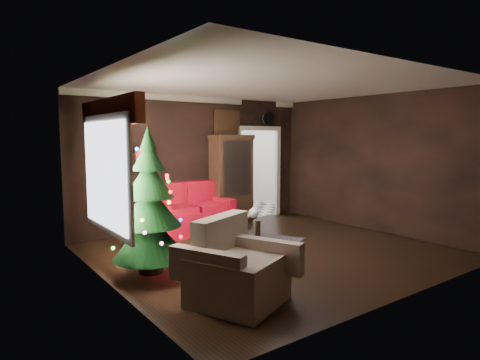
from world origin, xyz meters
TOP-DOWN VIEW (x-y plane):
  - floor at (0.00, 0.00)m, footprint 5.50×5.50m
  - ceiling at (0.00, 0.00)m, footprint 5.50×5.50m
  - wall_back at (0.00, 2.50)m, footprint 5.50×0.00m
  - wall_front at (0.00, -2.50)m, footprint 5.50×0.00m
  - wall_left at (-2.75, 0.00)m, footprint 0.00×5.50m
  - wall_right at (2.75, 0.00)m, footprint 0.00×5.50m
  - doorway at (1.70, 2.50)m, footprint 1.10×0.10m
  - left_window at (-2.71, 0.20)m, footprint 0.05×1.60m
  - valance at (-2.63, 0.20)m, footprint 0.12×2.10m
  - kitchen_floor at (1.70, 4.00)m, footprint 3.00×3.00m
  - kitchen_window at (1.70, 5.45)m, footprint 0.70×0.06m
  - rug at (-0.20, 0.57)m, footprint 2.60×2.29m
  - loveseat at (-0.40, 2.05)m, footprint 1.70×0.90m
  - curio_cabinet at (0.75, 2.27)m, footprint 0.90×0.45m
  - floor_lamp at (-1.44, 1.95)m, footprint 0.35×0.35m
  - christmas_tree at (-2.19, -0.01)m, footprint 1.18×1.18m
  - armchair at (-1.72, -1.43)m, footprint 1.33×1.33m
  - coffee_table at (-0.43, 0.73)m, footprint 1.25×1.00m
  - teapot at (0.01, 0.50)m, footprint 0.24×0.24m
  - cup_a at (-0.44, 0.83)m, footprint 0.08×0.08m
  - cup_b at (-0.37, 0.67)m, footprint 0.09×0.09m
  - book at (0.01, 0.69)m, footprint 0.16×0.07m
  - wall_clock at (1.95, 2.45)m, footprint 0.32×0.32m
  - painting at (0.75, 2.46)m, footprint 0.62×0.05m
  - kitchen_counter at (1.70, 5.20)m, footprint 1.80×0.60m
  - kitchen_table at (1.40, 3.70)m, footprint 0.70×0.70m

SIDE VIEW (x-z plane):
  - floor at x=0.00m, z-range 0.00..0.00m
  - kitchen_floor at x=1.70m, z-range 0.00..0.00m
  - rug at x=-0.20m, z-range 0.00..0.01m
  - coffee_table at x=-0.43m, z-range 0.01..0.50m
  - kitchen_table at x=1.40m, z-range 0.00..0.75m
  - kitchen_counter at x=1.70m, z-range 0.00..0.90m
  - armchair at x=-1.72m, z-range -0.05..0.97m
  - loveseat at x=-0.40m, z-range 0.00..1.00m
  - cup_b at x=-0.37m, z-range 0.50..0.56m
  - cup_a at x=-0.44m, z-range 0.50..0.57m
  - teapot at x=0.01m, z-range 0.50..0.69m
  - book at x=0.01m, z-range 0.50..0.72m
  - floor_lamp at x=-1.44m, z-range -0.06..1.72m
  - curio_cabinet at x=0.75m, z-range 0.00..1.90m
  - doorway at x=1.70m, z-range 0.00..2.10m
  - christmas_tree at x=-2.19m, z-range 0.07..2.03m
  - wall_back at x=0.00m, z-range -1.35..4.15m
  - wall_front at x=0.00m, z-range -1.35..4.15m
  - wall_left at x=-2.75m, z-range -1.35..4.15m
  - wall_right at x=2.75m, z-range -1.35..4.15m
  - left_window at x=-2.71m, z-range 0.75..2.15m
  - kitchen_window at x=1.70m, z-range 1.35..2.05m
  - painting at x=0.75m, z-range 1.99..2.51m
  - valance at x=-2.63m, z-range 2.10..2.44m
  - wall_clock at x=1.95m, z-range 2.35..2.41m
  - ceiling at x=0.00m, z-range 2.80..2.80m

